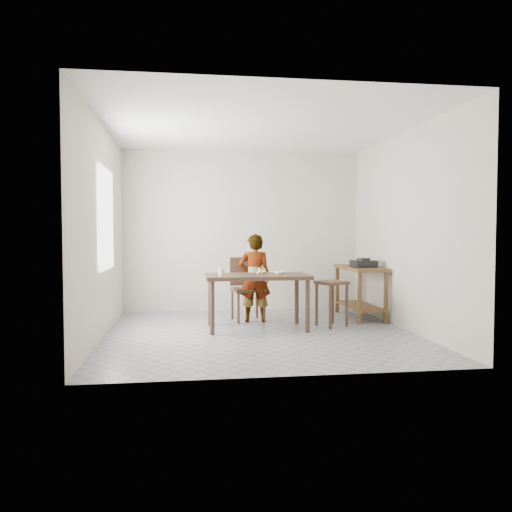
{
  "coord_description": "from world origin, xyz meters",
  "views": [
    {
      "loc": [
        -0.94,
        -6.44,
        1.31
      ],
      "look_at": [
        0.0,
        0.4,
        1.0
      ],
      "focal_mm": 35.0,
      "sensor_mm": 36.0,
      "label": 1
    }
  ],
  "objects": [
    {
      "name": "dining_table",
      "position": [
        0.0,
        0.3,
        0.38
      ],
      "size": [
        1.4,
        0.8,
        0.75
      ],
      "primitive_type": null,
      "color": "#402A1C",
      "rests_on": "floor"
    },
    {
      "name": "prep_counter",
      "position": [
        1.72,
        1.0,
        0.4
      ],
      "size": [
        0.5,
        1.2,
        0.8
      ],
      "primitive_type": null,
      "color": "brown",
      "rests_on": "floor"
    },
    {
      "name": "wall_back",
      "position": [
        0.0,
        2.02,
        1.35
      ],
      "size": [
        4.0,
        0.04,
        2.7
      ],
      "primitive_type": "cube",
      "color": "beige",
      "rests_on": "ground"
    },
    {
      "name": "banana",
      "position": [
        0.08,
        0.42,
        0.78
      ],
      "size": [
        0.18,
        0.15,
        0.05
      ],
      "primitive_type": null,
      "rotation": [
        0.0,
        0.0,
        0.3
      ],
      "color": "#DFC649",
      "rests_on": "dining_table"
    },
    {
      "name": "dining_chair",
      "position": [
        -0.05,
        0.96,
        0.47
      ],
      "size": [
        0.52,
        0.52,
        0.95
      ],
      "primitive_type": null,
      "rotation": [
        0.0,
        0.0,
        0.14
      ],
      "color": "#402A1C",
      "rests_on": "floor"
    },
    {
      "name": "wall_front",
      "position": [
        0.0,
        -2.02,
        1.35
      ],
      "size": [
        4.0,
        0.04,
        2.7
      ],
      "primitive_type": "cube",
      "color": "beige",
      "rests_on": "ground"
    },
    {
      "name": "stool",
      "position": [
        1.07,
        0.36,
        0.32
      ],
      "size": [
        0.48,
        0.48,
        0.64
      ],
      "primitive_type": null,
      "rotation": [
        0.0,
        0.0,
        0.42
      ],
      "color": "#402A1C",
      "rests_on": "floor"
    },
    {
      "name": "glass_tumbler",
      "position": [
        -0.5,
        0.15,
        0.8
      ],
      "size": [
        0.09,
        0.09,
        0.1
      ],
      "primitive_type": "cylinder",
      "rotation": [
        0.0,
        0.0,
        0.22
      ],
      "color": "silver",
      "rests_on": "dining_table"
    },
    {
      "name": "ceiling",
      "position": [
        0.0,
        0.0,
        2.72
      ],
      "size": [
        4.0,
        4.0,
        0.04
      ],
      "primitive_type": "cube",
      "color": "white",
      "rests_on": "wall_back"
    },
    {
      "name": "window_pane",
      "position": [
        -1.97,
        0.2,
        1.5
      ],
      "size": [
        0.02,
        1.1,
        1.3
      ],
      "primitive_type": "cube",
      "color": "white",
      "rests_on": "wall_left"
    },
    {
      "name": "wall_left",
      "position": [
        -2.02,
        0.0,
        1.35
      ],
      "size": [
        0.04,
        4.0,
        2.7
      ],
      "primitive_type": "cube",
      "color": "beige",
      "rests_on": "ground"
    },
    {
      "name": "wall_right",
      "position": [
        2.02,
        0.0,
        1.35
      ],
      "size": [
        0.04,
        4.0,
        2.7
      ],
      "primitive_type": "cube",
      "color": "beige",
      "rests_on": "ground"
    },
    {
      "name": "child",
      "position": [
        0.04,
        0.85,
        0.65
      ],
      "size": [
        0.51,
        0.37,
        1.3
      ],
      "primitive_type": "imported",
      "rotation": [
        0.0,
        0.0,
        3.02
      ],
      "color": "white",
      "rests_on": "floor"
    },
    {
      "name": "floor",
      "position": [
        0.0,
        0.0,
        -0.02
      ],
      "size": [
        4.0,
        4.0,
        0.04
      ],
      "primitive_type": "cube",
      "color": "gray",
      "rests_on": "ground"
    },
    {
      "name": "gas_burner",
      "position": [
        1.69,
        0.78,
        0.85
      ],
      "size": [
        0.34,
        0.34,
        0.11
      ],
      "primitive_type": "cube",
      "rotation": [
        0.0,
        0.0,
        0.04
      ],
      "color": "black",
      "rests_on": "prep_counter"
    },
    {
      "name": "small_bowl",
      "position": [
        0.31,
        0.29,
        0.77
      ],
      "size": [
        0.16,
        0.16,
        0.04
      ],
      "primitive_type": "imported",
      "rotation": [
        0.0,
        0.0,
        0.21
      ],
      "color": "white",
      "rests_on": "dining_table"
    },
    {
      "name": "serving_bowl",
      "position": [
        1.76,
        1.31,
        0.83
      ],
      "size": [
        0.25,
        0.25,
        0.05
      ],
      "primitive_type": "imported",
      "rotation": [
        0.0,
        0.0,
        0.29
      ],
      "color": "white",
      "rests_on": "prep_counter"
    }
  ]
}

